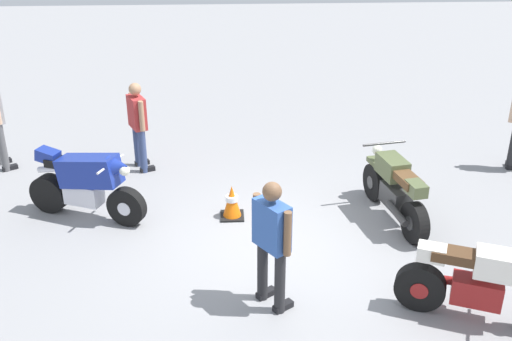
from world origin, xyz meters
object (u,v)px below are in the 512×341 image
at_px(motorcycle_blue_sportbike, 86,183).
at_px(motorcycle_olive_vintage, 395,190).
at_px(motorcycle_cream_vintage, 481,285).
at_px(traffic_cone, 232,202).
at_px(person_in_red_shirt, 138,122).
at_px(person_in_blue_shirt, 272,238).

distance_m(motorcycle_blue_sportbike, motorcycle_olive_vintage, 4.64).
bearing_deg(motorcycle_cream_vintage, traffic_cone, 159.74).
bearing_deg(motorcycle_cream_vintage, motorcycle_olive_vintage, 121.08).
height_order(motorcycle_blue_sportbike, traffic_cone, motorcycle_blue_sportbike).
relative_size(person_in_red_shirt, person_in_blue_shirt, 0.97).
bearing_deg(person_in_blue_shirt, person_in_red_shirt, 81.56).
relative_size(person_in_blue_shirt, traffic_cone, 3.11).
distance_m(motorcycle_blue_sportbike, person_in_red_shirt, 1.88).
height_order(motorcycle_blue_sportbike, person_in_blue_shirt, person_in_blue_shirt).
xyz_separation_m(motorcycle_cream_vintage, traffic_cone, (2.80, -2.61, -0.23)).
relative_size(motorcycle_cream_vintage, motorcycle_blue_sportbike, 0.99).
xyz_separation_m(motorcycle_blue_sportbike, person_in_red_shirt, (-0.59, -1.76, 0.31)).
xyz_separation_m(motorcycle_blue_sportbike, person_in_blue_shirt, (-2.61, 2.30, 0.34)).
distance_m(motorcycle_cream_vintage, person_in_blue_shirt, 2.45).
xyz_separation_m(person_in_red_shirt, person_in_blue_shirt, (-2.03, 4.06, 0.04)).
height_order(motorcycle_olive_vintage, traffic_cone, motorcycle_olive_vintage).
relative_size(motorcycle_cream_vintage, person_in_blue_shirt, 1.13).
bearing_deg(person_in_red_shirt, motorcycle_blue_sportbike, -132.85).
bearing_deg(motorcycle_olive_vintage, motorcycle_cream_vintage, 177.41).
distance_m(person_in_red_shirt, traffic_cone, 2.54).
relative_size(motorcycle_cream_vintage, traffic_cone, 3.51).
bearing_deg(motorcycle_olive_vintage, person_in_red_shirt, 52.06).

